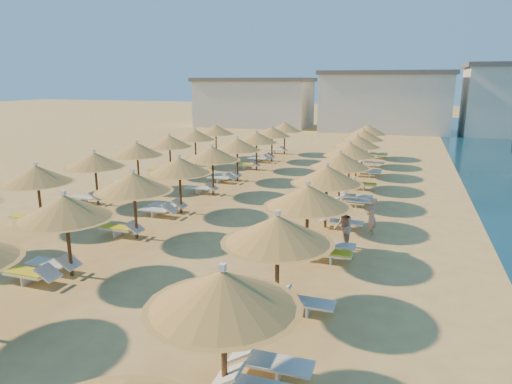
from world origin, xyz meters
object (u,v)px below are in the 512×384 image
(beachgoer_b, at_px, (343,227))
(beachgoer_a, at_px, (372,217))
(parasol_row_west, at_px, (179,166))
(parasol_row_east, at_px, (327,176))

(beachgoer_b, bearing_deg, beachgoer_a, 141.59)
(beachgoer_b, xyz_separation_m, beachgoer_a, (0.88, 1.96, -0.06))
(parasol_row_west, distance_m, beachgoer_b, 8.45)
(parasol_row_east, height_order, beachgoer_b, parasol_row_east)
(parasol_row_east, relative_size, parasol_row_west, 1.00)
(parasol_row_west, bearing_deg, beachgoer_b, -16.50)
(beachgoer_b, distance_m, beachgoer_a, 2.14)
(parasol_row_east, height_order, parasol_row_west, same)
(parasol_row_east, bearing_deg, beachgoer_b, -65.72)
(parasol_row_east, xyz_separation_m, parasol_row_west, (-6.92, 0.00, 0.00))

